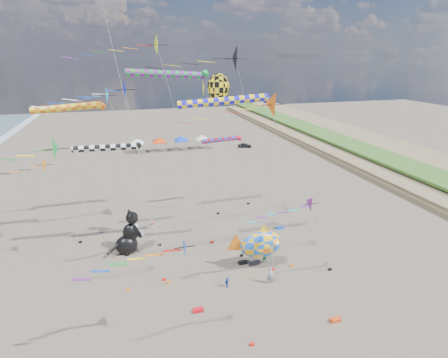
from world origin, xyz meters
TOP-DOWN VIEW (x-y plane):
  - ground at (0.00, 0.00)m, footprint 260.00×260.00m
  - delta_kite_0 at (2.86, 8.86)m, footprint 11.53×2.38m
  - delta_kite_1 at (-17.98, 20.17)m, footprint 8.56×1.74m
  - delta_kite_2 at (-10.95, 22.65)m, footprint 11.21×2.08m
  - delta_kite_3 at (-4.44, 15.90)m, footprint 11.96×2.22m
  - delta_kite_4 at (-14.67, 9.43)m, footprint 11.35×2.07m
  - delta_kite_5 at (7.04, 7.13)m, footprint 8.28×1.63m
  - delta_kite_6 at (-6.44, -0.00)m, footprint 11.36×1.61m
  - delta_kite_8 at (-9.60, 10.07)m, footprint 9.28×1.83m
  - delta_kite_9 at (3.22, 16.98)m, footprint 14.88×3.00m
  - windsock_0 at (-2.62, 23.38)m, footprint 11.06×0.91m
  - windsock_1 at (-10.01, 16.94)m, footprint 8.11×0.70m
  - windsock_2 at (-13.59, 20.46)m, footprint 8.73×0.77m
  - windsock_3 at (1.53, 13.52)m, footprint 10.61×0.79m
  - windsock_4 at (4.47, 25.51)m, footprint 7.08×0.63m
  - angelfish_kite at (0.60, 14.13)m, footprint 3.74×3.02m
  - cat_inflatable at (-9.04, 16.48)m, footprint 4.13×3.12m
  - fish_inflatable at (3.94, 9.67)m, footprint 6.03×2.86m
  - person_adult at (3.86, 6.76)m, footprint 0.69×0.48m
  - child_green at (4.77, 10.25)m, footprint 0.70×0.62m
  - child_blue at (-0.28, 7.37)m, footprint 0.69×0.55m
  - kite_bag_0 at (2.44, 10.70)m, footprint 0.90×0.44m
  - kite_bag_1 at (-3.66, 4.78)m, footprint 0.90×0.44m
  - kite_bag_2 at (7.09, 0.50)m, footprint 0.90×0.44m
  - kite_bag_3 at (9.56, 16.95)m, footprint 0.90×0.44m
  - tent_row at (1.50, 60.00)m, footprint 19.20×4.20m
  - parked_car at (18.99, 58.00)m, footprint 3.49×2.17m

SIDE VIEW (x-z plane):
  - ground at x=0.00m, z-range 0.00..0.00m
  - kite_bag_0 at x=2.44m, z-range 0.00..0.30m
  - kite_bag_1 at x=-3.66m, z-range 0.00..0.30m
  - kite_bag_2 at x=7.09m, z-range 0.00..0.30m
  - kite_bag_3 at x=9.56m, z-range 0.00..0.30m
  - child_blue at x=-0.28m, z-range 0.00..1.09m
  - parked_car at x=18.99m, z-range 0.00..1.11m
  - child_green at x=4.77m, z-range 0.00..1.19m
  - person_adult at x=3.86m, z-range 0.00..1.80m
  - cat_inflatable at x=-9.04m, z-range 0.00..5.00m
  - fish_inflatable at x=3.94m, z-range 0.20..5.15m
  - tent_row at x=1.50m, z-range 1.25..5.05m
  - delta_kite_5 at x=7.04m, z-range 3.36..12.50m
  - delta_kite_6 at x=-6.44m, z-range 3.44..12.81m
  - delta_kite_1 at x=-17.98m, z-range 4.17..15.03m
  - windsock_4 at x=4.47m, z-range 4.79..15.19m
  - windsock_1 at x=-10.01m, z-range 5.78..18.20m
  - delta_kite_4 at x=-14.67m, z-range 6.25..21.47m
  - windsock_2 at x=-13.59m, z-range 7.61..23.75m
  - delta_kite_2 at x=-10.95m, z-range 7.45..25.09m
  - windsock_3 at x=1.53m, z-range 8.11..25.26m
  - delta_kite_0 at x=2.86m, z-range 7.62..25.80m
  - angelfish_kite at x=0.60m, z-range 8.18..27.47m
  - delta_kite_8 at x=-9.60m, z-range 8.29..27.48m
  - windsock_0 at x=-2.62m, z-range 9.15..28.47m
  - delta_kite_9 at x=3.22m, z-range 9.38..31.59m
  - delta_kite_3 at x=-4.44m, z-range 10.09..33.16m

